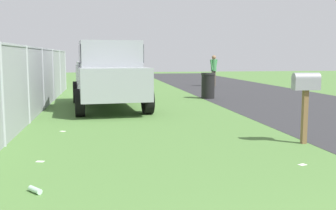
{
  "coord_description": "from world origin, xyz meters",
  "views": [
    {
      "loc": [
        -0.98,
        2.25,
        1.64
      ],
      "look_at": [
        4.33,
        1.36,
        0.97
      ],
      "focal_mm": 42.04,
      "sensor_mm": 36.0,
      "label": 1
    }
  ],
  "objects": [
    {
      "name": "mailbox",
      "position": [
        5.78,
        -1.49,
        1.07
      ],
      "size": [
        0.23,
        0.5,
        1.34
      ],
      "rotation": [
        0.0,
        0.0,
        -0.07
      ],
      "color": "brown",
      "rests_on": "ground"
    },
    {
      "name": "pickup_truck",
      "position": [
        11.46,
        2.04,
        1.1
      ],
      "size": [
        5.07,
        2.48,
        2.09
      ],
      "rotation": [
        0.0,
        0.0,
        3.23
      ],
      "color": "#93999E",
      "rests_on": "ground"
    },
    {
      "name": "trash_bin",
      "position": [
        13.82,
        -1.82,
        0.5
      ],
      "size": [
        0.54,
        0.54,
        1.0
      ],
      "color": "black",
      "rests_on": "ground"
    },
    {
      "name": "pedestrian",
      "position": [
        19.8,
        -3.77,
        0.98
      ],
      "size": [
        0.33,
        0.49,
        1.69
      ],
      "rotation": [
        0.0,
        0.0,
        3.78
      ],
      "color": "#4C4238",
      "rests_on": "ground"
    },
    {
      "name": "fence_section",
      "position": [
        10.24,
        4.03,
        1.02
      ],
      "size": [
        17.72,
        0.07,
        1.9
      ],
      "color": "#9EA3A8",
      "rests_on": "ground"
    },
    {
      "name": "litter_wrapper_midfield_b",
      "position": [
        4.41,
        -0.73,
        0.0
      ],
      "size": [
        0.12,
        0.14,
        0.01
      ],
      "primitive_type": "cube",
      "rotation": [
        0.0,
        0.0,
        5.04
      ],
      "color": "silver",
      "rests_on": "ground"
    },
    {
      "name": "litter_wrapper_far_scatter",
      "position": [
        5.26,
        3.23,
        0.0
      ],
      "size": [
        0.11,
        0.14,
        0.01
      ],
      "primitive_type": "cube",
      "rotation": [
        0.0,
        0.0,
        1.3
      ],
      "color": "silver",
      "rests_on": "ground"
    },
    {
      "name": "litter_wrapper_by_mailbox",
      "position": [
        7.77,
        3.13,
        0.0
      ],
      "size": [
        0.14,
        0.15,
        0.01
      ],
      "primitive_type": "cube",
      "rotation": [
        0.0,
        0.0,
        4.1
      ],
      "color": "silver",
      "rests_on": "ground"
    },
    {
      "name": "litter_bottle_midfield_a",
      "position": [
        3.8,
        3.08,
        0.04
      ],
      "size": [
        0.22,
        0.19,
        0.07
      ],
      "primitive_type": "cylinder",
      "rotation": [
        0.0,
        1.57,
        3.81
      ],
      "color": "#B2D8BF",
      "rests_on": "ground"
    }
  ]
}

